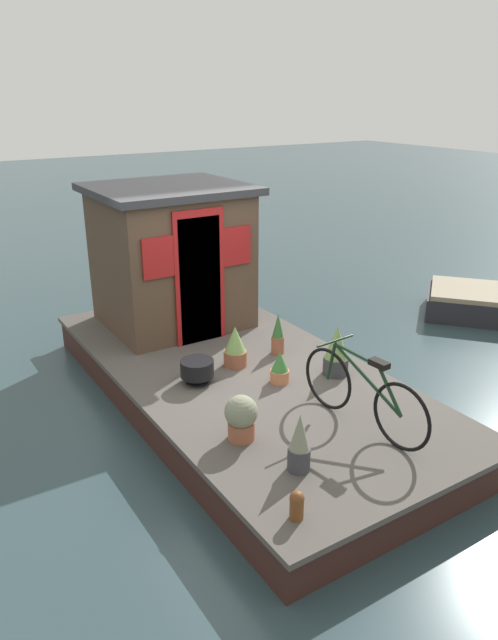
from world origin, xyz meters
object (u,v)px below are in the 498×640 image
(bicycle, at_px, (363,393))
(potted_plant_thyme, at_px, (280,368))
(potted_plant_lavender, at_px, (278,335))
(mooring_bollard, at_px, (297,504))
(potted_plant_mint, at_px, (241,417))
(potted_plant_fern, at_px, (336,351))
(potted_plant_basil, at_px, (299,444))
(charcoal_grill, at_px, (197,369))
(houseboat_cabin, at_px, (171,256))
(potted_plant_ivy, at_px, (235,347))

(bicycle, xyz_separation_m, potted_plant_thyme, (1.24, 0.13, -0.19))
(potted_plant_lavender, bearing_deg, mooring_bollard, 147.80)
(bicycle, relative_size, potted_plant_mint, 3.59)
(potted_plant_lavender, distance_m, mooring_bollard, 3.20)
(potted_plant_mint, xyz_separation_m, potted_plant_fern, (0.61, -1.71, 0.05))
(potted_plant_basil, relative_size, potted_plant_thyme, 1.46)
(potted_plant_thyme, relative_size, mooring_bollard, 1.53)
(potted_plant_thyme, bearing_deg, charcoal_grill, 58.29)
(bicycle, bearing_deg, houseboat_cabin, 5.06)
(houseboat_cabin, height_order, potted_plant_ivy, houseboat_cabin)
(bicycle, relative_size, mooring_bollard, 6.59)
(houseboat_cabin, xyz_separation_m, potted_plant_thyme, (-2.42, -0.19, -0.82))
(houseboat_cabin, xyz_separation_m, charcoal_grill, (-1.91, 0.62, -0.83))
(potted_plant_thyme, relative_size, potted_plant_fern, 0.62)
(houseboat_cabin, bearing_deg, potted_plant_fern, -161.18)
(potted_plant_thyme, bearing_deg, potted_plant_lavender, -33.31)
(charcoal_grill, bearing_deg, bicycle, -151.48)
(potted_plant_thyme, bearing_deg, houseboat_cabin, 4.55)
(potted_plant_thyme, bearing_deg, potted_plant_fern, -104.57)
(potted_plant_ivy, bearing_deg, potted_plant_mint, 150.93)
(potted_plant_ivy, relative_size, potted_plant_thyme, 1.34)
(potted_plant_lavender, relative_size, mooring_bollard, 2.16)
(houseboat_cabin, distance_m, potted_plant_lavender, 1.99)
(potted_plant_basil, bearing_deg, potted_plant_ivy, -16.47)
(bicycle, distance_m, potted_plant_lavender, 1.96)
(houseboat_cabin, bearing_deg, bicycle, -174.94)
(houseboat_cabin, bearing_deg, mooring_bollard, 166.57)
(houseboat_cabin, height_order, mooring_bollard, houseboat_cabin)
(bicycle, xyz_separation_m, potted_plant_ivy, (1.90, 0.34, -0.13))
(potted_plant_lavender, bearing_deg, potted_plant_ivy, 92.04)
(houseboat_cabin, height_order, potted_plant_mint, houseboat_cabin)
(potted_plant_mint, bearing_deg, charcoal_grill, -8.64)
(houseboat_cabin, distance_m, potted_plant_fern, 2.83)
(potted_plant_thyme, height_order, potted_plant_fern, potted_plant_fern)
(potted_plant_ivy, xyz_separation_m, potted_plant_thyme, (-0.66, -0.20, -0.06))
(potted_plant_basil, height_order, potted_plant_thyme, potted_plant_basil)
(potted_plant_lavender, relative_size, charcoal_grill, 1.39)
(potted_plant_mint, bearing_deg, potted_plant_fern, -70.30)
(houseboat_cabin, bearing_deg, charcoal_grill, 161.93)
(potted_plant_basil, xyz_separation_m, potted_plant_fern, (1.32, -1.54, 0.03))
(bicycle, distance_m, charcoal_grill, 2.00)
(mooring_bollard, bearing_deg, potted_plant_lavender, -32.20)
(bicycle, xyz_separation_m, charcoal_grill, (1.74, 0.95, -0.20))
(potted_plant_mint, relative_size, potted_plant_ivy, 0.89)
(potted_plant_fern, xyz_separation_m, mooring_bollard, (-1.84, 1.94, -0.16))
(bicycle, bearing_deg, potted_plant_ivy, 10.01)
(potted_plant_basil, distance_m, potted_plant_thyme, 1.72)
(potted_plant_lavender, bearing_deg, potted_plant_thyme, 146.69)
(charcoal_grill, bearing_deg, mooring_bollard, 170.22)
(potted_plant_lavender, distance_m, potted_plant_mint, 2.08)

